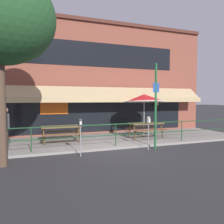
{
  "coord_description": "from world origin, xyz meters",
  "views": [
    {
      "loc": [
        -3.35,
        -8.49,
        2.13
      ],
      "look_at": [
        0.3,
        1.6,
        1.5
      ],
      "focal_mm": 35.0,
      "sensor_mm": 36.0,
      "label": 1
    }
  ],
  "objects": [
    {
      "name": "parking_meter_near",
      "position": [
        -1.73,
        -0.58,
        1.15
      ],
      "size": [
        0.15,
        0.16,
        1.42
      ],
      "color": "gray",
      "rests_on": "ground"
    },
    {
      "name": "patio_deck",
      "position": [
        0.0,
        2.0,
        0.05
      ],
      "size": [
        15.0,
        4.0,
        0.1
      ],
      "primitive_type": "cube",
      "color": "gray",
      "rests_on": "ground"
    },
    {
      "name": "street_tree_curbside",
      "position": [
        -4.2,
        -0.97,
        4.82
      ],
      "size": [
        3.45,
        3.11,
        6.63
      ],
      "color": "brown",
      "rests_on": "ground"
    },
    {
      "name": "restaurant_building",
      "position": [
        0.0,
        4.22,
        3.37
      ],
      "size": [
        15.0,
        1.6,
        6.78
      ],
      "color": "brown",
      "rests_on": "ground"
    },
    {
      "name": "ground_plane",
      "position": [
        0.0,
        0.0,
        0.0
      ],
      "size": [
        120.0,
        120.0,
        0.0
      ],
      "primitive_type": "plane",
      "color": "#2D2D30"
    },
    {
      "name": "pedestrian_walking",
      "position": [
        -4.41,
        1.11,
        1.06
      ],
      "size": [
        0.32,
        0.61,
        1.71
      ],
      "color": "#665B4C",
      "rests_on": "patio_deck"
    },
    {
      "name": "picnic_table_centre",
      "position": [
        2.29,
        1.79,
        0.71
      ],
      "size": [
        1.8,
        1.42,
        0.76
      ],
      "color": "brown",
      "rests_on": "patio_deck"
    },
    {
      "name": "patio_umbrella_centre",
      "position": [
        2.29,
        1.99,
        2.18
      ],
      "size": [
        2.14,
        2.14,
        2.38
      ],
      "color": "#B7B2A8",
      "rests_on": "patio_deck"
    },
    {
      "name": "patio_railing",
      "position": [
        0.0,
        0.3,
        0.8
      ],
      "size": [
        13.84,
        0.04,
        0.97
      ],
      "color": "#194723",
      "rests_on": "patio_deck"
    },
    {
      "name": "parking_meter_far",
      "position": [
        1.13,
        -0.55,
        1.15
      ],
      "size": [
        0.15,
        0.16,
        1.42
      ],
      "color": "gray",
      "rests_on": "ground"
    },
    {
      "name": "street_sign_pole",
      "position": [
        1.52,
        -0.45,
        1.87
      ],
      "size": [
        0.28,
        0.09,
        3.64
      ],
      "color": "#1E6033",
      "rests_on": "ground"
    },
    {
      "name": "picnic_table_left",
      "position": [
        -2.14,
        1.95,
        0.71
      ],
      "size": [
        1.8,
        1.42,
        0.76
      ],
      "color": "brown",
      "rests_on": "patio_deck"
    }
  ]
}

